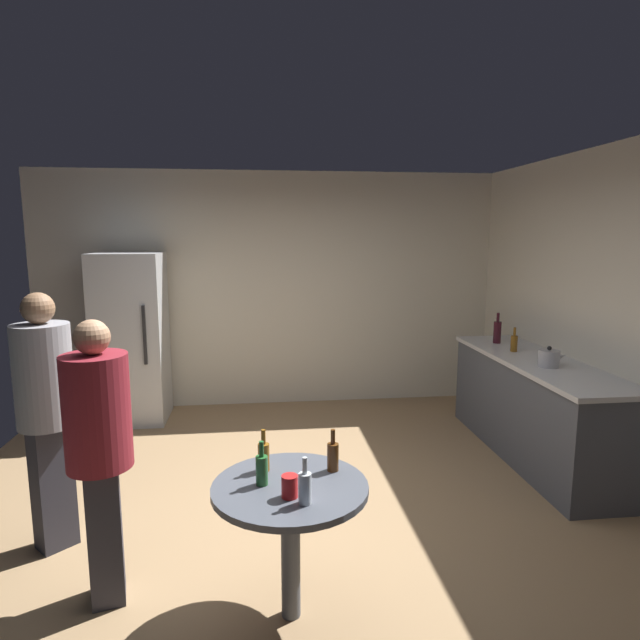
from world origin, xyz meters
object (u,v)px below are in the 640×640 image
beer_bottle_amber (264,456)px  person_in_gray_shirt (46,402)px  person_in_maroon_shirt (99,442)px  refrigerator (131,338)px  beer_bottle_on_counter (514,343)px  beer_bottle_clear (305,487)px  beer_bottle_brown (333,456)px  kettle (549,358)px  wine_bottle_on_counter (497,332)px  plastic_cup_red (290,486)px  foreground_table (290,504)px  beer_bottle_green (262,469)px

beer_bottle_amber → person_in_gray_shirt: size_ratio=0.14×
person_in_gray_shirt → person_in_maroon_shirt: person_in_gray_shirt is taller
refrigerator → beer_bottle_on_counter: 3.89m
beer_bottle_clear → person_in_maroon_shirt: size_ratio=0.15×
refrigerator → beer_bottle_brown: size_ratio=7.83×
beer_bottle_brown → kettle: bearing=34.7°
beer_bottle_amber → person_in_gray_shirt: person_in_gray_shirt is taller
wine_bottle_on_counter → refrigerator: bearing=169.3°
kettle → beer_bottle_amber: kettle is taller
wine_bottle_on_counter → beer_bottle_brown: (-2.02, -2.38, -0.20)m
beer_bottle_on_counter → plastic_cup_red: 3.19m
beer_bottle_brown → plastic_cup_red: beer_bottle_brown is taller
beer_bottle_amber → beer_bottle_brown: 0.37m
foreground_table → person_in_maroon_shirt: bearing=165.6°
beer_bottle_on_counter → foreground_table: (-2.24, -2.12, -0.35)m
beer_bottle_green → person_in_maroon_shirt: (-0.85, 0.24, 0.09)m
foreground_table → refrigerator: bearing=114.9°
beer_bottle_clear → person_in_maroon_shirt: (-1.05, 0.46, 0.09)m
beer_bottle_on_counter → person_in_gray_shirt: size_ratio=0.14×
beer_bottle_on_counter → beer_bottle_clear: bearing=-133.3°
person_in_maroon_shirt → beer_bottle_on_counter: bearing=16.4°
foreground_table → beer_bottle_brown: bearing=29.8°
person_in_gray_shirt → kettle: bearing=57.8°
beer_bottle_green → foreground_table: bearing=-6.8°
refrigerator → beer_bottle_on_counter: refrigerator is taller
wine_bottle_on_counter → beer_bottle_green: (-2.40, -2.50, -0.20)m
refrigerator → plastic_cup_red: (1.48, -3.35, -0.11)m
beer_bottle_on_counter → plastic_cup_red: beer_bottle_on_counter is taller
wine_bottle_on_counter → foreground_table: bearing=-131.9°
beer_bottle_brown → person_in_maroon_shirt: 1.24m
beer_bottle_brown → beer_bottle_green: (-0.38, -0.12, 0.00)m
beer_bottle_on_counter → beer_bottle_green: (-2.38, -2.10, -0.17)m
refrigerator → person_in_maroon_shirt: bearing=-80.4°
plastic_cup_red → beer_bottle_green: bearing=131.9°
kettle → wine_bottle_on_counter: (0.00, 0.98, 0.05)m
wine_bottle_on_counter → person_in_gray_shirt: 4.09m
beer_bottle_clear → refrigerator: bearing=114.4°
wine_bottle_on_counter → beer_bottle_clear: (-2.20, -2.71, -0.20)m
wine_bottle_on_counter → beer_bottle_green: 3.47m
foreground_table → beer_bottle_green: beer_bottle_green is taller
beer_bottle_amber → beer_bottle_green: 0.16m
wine_bottle_on_counter → person_in_maroon_shirt: bearing=-145.2°
beer_bottle_clear → wine_bottle_on_counter: bearing=51.0°
person_in_gray_shirt → person_in_maroon_shirt: 0.73m
wine_bottle_on_counter → beer_bottle_on_counter: 0.40m
beer_bottle_brown → person_in_gray_shirt: bearing=158.3°
beer_bottle_amber → beer_bottle_brown: (0.37, -0.04, 0.00)m
beer_bottle_green → beer_bottle_clear: (0.20, -0.22, 0.00)m
refrigerator → beer_bottle_brown: refrigerator is taller
beer_bottle_brown → person_in_gray_shirt: (-1.70, 0.68, 0.14)m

